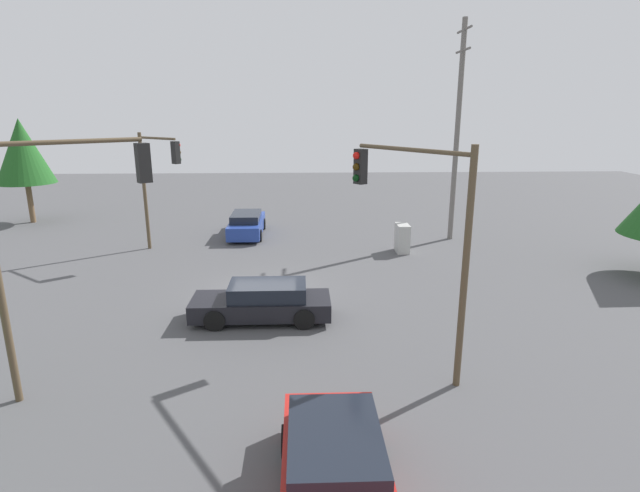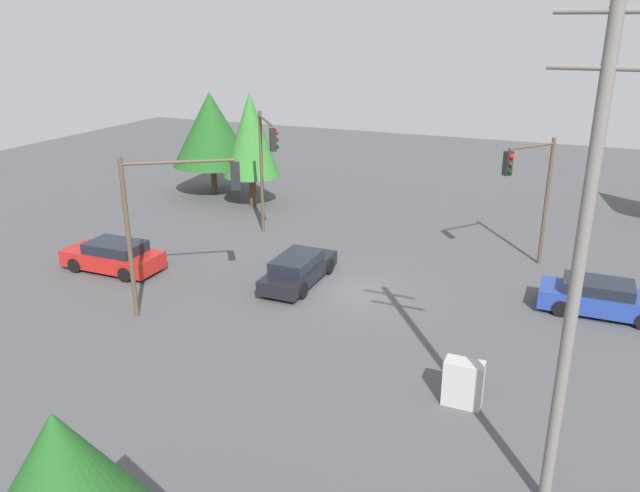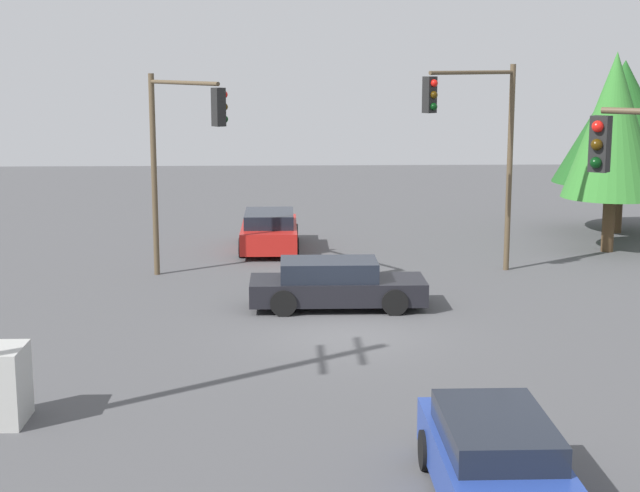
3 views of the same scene
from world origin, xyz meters
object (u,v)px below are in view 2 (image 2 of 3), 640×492
object	(u,v)px
sedan_red	(113,256)
sedan_blue	(602,298)
traffic_signal_aux	(172,207)
electrical_cabinet	(463,383)
traffic_signal_main	(266,156)
traffic_signal_cross	(532,183)
sedan_dark	(298,269)

from	to	relation	value
sedan_red	sedan_blue	bearing A→B (deg)	-79.77
traffic_signal_aux	electrical_cabinet	bearing A→B (deg)	-43.75
traffic_signal_main	sedan_blue	bearing A→B (deg)	42.79
traffic_signal_main	traffic_signal_cross	world-z (taller)	traffic_signal_main
traffic_signal_main	traffic_signal_cross	xyz separation A→B (m)	(12.81, 1.15, -0.43)
sedan_red	traffic_signal_aux	world-z (taller)	traffic_signal_aux
traffic_signal_main	sedan_dark	bearing A→B (deg)	2.72
traffic_signal_main	electrical_cabinet	distance (m)	17.06
electrical_cabinet	sedan_blue	bearing A→B (deg)	65.29
sedan_dark	traffic_signal_aux	xyz separation A→B (m)	(-3.12, -4.50, 3.69)
sedan_blue	traffic_signal_aux	bearing A→B (deg)	-67.67
sedan_blue	traffic_signal_main	size ratio (longest dim) A/B	0.72
sedan_blue	traffic_signal_main	distance (m)	16.86
sedan_red	traffic_signal_main	bearing A→B (deg)	-35.18
sedan_blue	traffic_signal_aux	world-z (taller)	traffic_signal_aux
sedan_red	traffic_signal_cross	distance (m)	19.38
traffic_signal_main	traffic_signal_cross	bearing A→B (deg)	57.81
sedan_dark	traffic_signal_cross	bearing A→B (deg)	33.04
sedan_red	electrical_cabinet	xyz separation A→B (m)	(16.96, -4.60, 0.04)
traffic_signal_main	electrical_cabinet	bearing A→B (deg)	10.48
traffic_signal_cross	electrical_cabinet	distance (m)	12.78
traffic_signal_cross	traffic_signal_main	bearing A→B (deg)	-46.79
traffic_signal_cross	traffic_signal_aux	bearing A→B (deg)	-11.39
sedan_red	sedan_dark	bearing A→B (deg)	-77.26
sedan_dark	traffic_signal_cross	size ratio (longest dim) A/B	0.79
sedan_dark	traffic_signal_main	world-z (taller)	traffic_signal_main
traffic_signal_cross	traffic_signal_aux	distance (m)	15.83
sedan_red	electrical_cabinet	distance (m)	17.57
sedan_blue	traffic_signal_main	xyz separation A→B (m)	(-16.18, 2.81, 3.82)
sedan_red	traffic_signal_aux	bearing A→B (deg)	-115.35
sedan_red	traffic_signal_aux	size ratio (longest dim) A/B	0.73
sedan_blue	traffic_signal_main	world-z (taller)	traffic_signal_main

